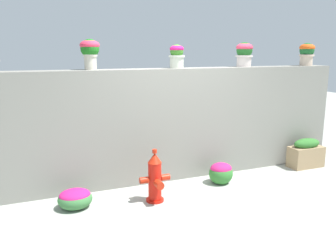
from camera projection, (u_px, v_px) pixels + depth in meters
The scene contains 10 objects.
ground_plane at pixel (200, 197), 4.98m from camera, with size 24.00×24.00×0.00m, color #9FA298.
stone_wall at pixel (174, 124), 5.65m from camera, with size 5.96×0.39×1.77m, color gray.
potted_plant_1 at pixel (90, 50), 4.95m from camera, with size 0.28×0.28×0.43m.
potted_plant_2 at pixel (177, 55), 5.42m from camera, with size 0.25×0.25×0.36m.
potted_plant_3 at pixel (244, 53), 5.91m from camera, with size 0.29×0.29×0.41m.
potted_plant_4 at pixel (307, 52), 6.36m from camera, with size 0.27×0.27×0.41m.
fire_hydrant at pixel (155, 179), 4.78m from camera, with size 0.43×0.35×0.74m.
flower_bush_left at pixel (75, 198), 4.62m from camera, with size 0.45×0.41×0.26m.
flower_bush_right at pixel (221, 172), 5.47m from camera, with size 0.38×0.34×0.35m.
planter_box at pixel (306, 153), 6.24m from camera, with size 0.62×0.30×0.52m.
Camera 1 is at (-2.15, -4.15, 2.03)m, focal length 37.52 mm.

